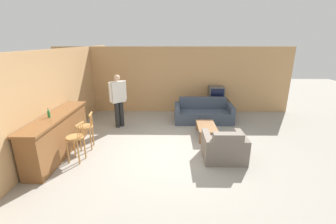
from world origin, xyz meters
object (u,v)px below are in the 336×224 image
object	(u,v)px
bar_chair_mid	(86,129)
couch_far	(203,113)
coffee_table	(207,127)
tv_unit	(215,107)
tv	(216,93)
bar_chair_near	(76,140)
person_by_window	(118,98)
armchair_near	(224,148)
bottle	(49,113)

from	to	relation	value
bar_chair_mid	couch_far	distance (m)	4.08
bar_chair_mid	coffee_table	bearing A→B (deg)	13.43
coffee_table	tv_unit	size ratio (longest dim) A/B	1.04
couch_far	tv_unit	bearing A→B (deg)	55.09
bar_chair_mid	tv	world-z (taller)	tv
coffee_table	tv	distance (m)	2.40
bar_chair_near	bar_chair_mid	world-z (taller)	same
tv	person_by_window	world-z (taller)	person_by_window
bar_chair_near	coffee_table	world-z (taller)	bar_chair_near
armchair_near	tv	world-z (taller)	tv
coffee_table	tv_unit	bearing A→B (deg)	73.11
person_by_window	bar_chair_mid	bearing A→B (deg)	-108.34
coffee_table	bottle	size ratio (longest dim) A/B	4.81
armchair_near	tv	size ratio (longest dim) A/B	1.76
tv	bottle	distance (m)	5.88
bar_chair_near	tv_unit	world-z (taller)	bar_chair_near
armchair_near	person_by_window	bearing A→B (deg)	144.75
bottle	couch_far	bearing A→B (deg)	33.70
couch_far	tv_unit	distance (m)	1.04
couch_far	person_by_window	size ratio (longest dim) A/B	1.16
armchair_near	bottle	xyz separation A→B (m)	(-4.22, 0.03, 0.87)
bar_chair_mid	person_by_window	distance (m)	1.74
bar_chair_mid	coffee_table	world-z (taller)	bar_chair_mid
couch_far	tv_unit	xyz separation A→B (m)	(0.60, 0.86, -0.00)
bar_chair_near	bottle	size ratio (longest dim) A/B	4.40
bar_chair_mid	person_by_window	size ratio (longest dim) A/B	0.56
bar_chair_near	couch_far	world-z (taller)	bar_chair_near
bottle	person_by_window	distance (m)	2.43
bar_chair_mid	tv	bearing A→B (deg)	36.98
bar_chair_mid	bottle	bearing A→B (deg)	-140.09
bottle	bar_chair_near	bearing A→B (deg)	-14.58
tv_unit	bottle	bearing A→B (deg)	-142.58
tv_unit	coffee_table	bearing A→B (deg)	-106.89
armchair_near	person_by_window	world-z (taller)	person_by_window
armchair_near	bottle	world-z (taller)	bottle
tv_unit	person_by_window	size ratio (longest dim) A/B	0.59
armchair_near	coffee_table	distance (m)	1.38
couch_far	coffee_table	world-z (taller)	couch_far
tv_unit	person_by_window	xyz separation A→B (m)	(-3.50, -1.44, 0.71)
bar_chair_near	tv_unit	size ratio (longest dim) A/B	0.95
armchair_near	tv_unit	bearing A→B (deg)	82.87
bar_chair_mid	coffee_table	distance (m)	3.46
armchair_near	tv_unit	size ratio (longest dim) A/B	0.97
coffee_table	couch_far	bearing A→B (deg)	86.60
bar_chair_near	tv	xyz separation A→B (m)	(4.03, 3.73, 0.30)
tv	bar_chair_mid	bearing A→B (deg)	-143.02
bar_chair_near	tv	bearing A→B (deg)	42.79
tv	person_by_window	bearing A→B (deg)	-157.66
bar_chair_mid	armchair_near	bearing A→B (deg)	-8.89
tv	bottle	world-z (taller)	bottle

